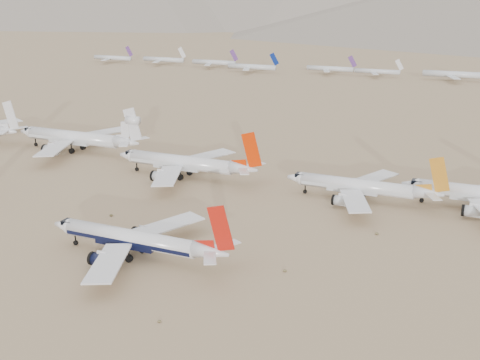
{
  "coord_description": "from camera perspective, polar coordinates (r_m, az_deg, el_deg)",
  "views": [
    {
      "loc": [
        64.3,
        -110.54,
        57.38
      ],
      "look_at": [
        -2.88,
        38.43,
        7.0
      ],
      "focal_mm": 45.0,
      "sensor_mm": 36.0,
      "label": 1
    }
  ],
  "objects": [
    {
      "name": "row2_gold_tail",
      "position": [
        177.07,
        11.57,
        -0.64
      ],
      "size": [
        44.17,
        43.2,
        15.73
      ],
      "color": "silver",
      "rests_on": "ground"
    },
    {
      "name": "distant_storage_row",
      "position": [
        449.49,
        21.48,
        9.2
      ],
      "size": [
        669.8,
        58.74,
        16.08
      ],
      "color": "silver",
      "rests_on": "ground"
    },
    {
      "name": "row2_white_trijet",
      "position": [
        236.64,
        -14.99,
        3.88
      ],
      "size": [
        53.72,
        52.5,
        19.03
      ],
      "color": "silver",
      "rests_on": "ground"
    },
    {
      "name": "ground",
      "position": [
        140.17,
        -5.43,
        -7.11
      ],
      "size": [
        7000.0,
        7000.0,
        0.0
      ],
      "primitive_type": "plane",
      "color": "#8F7753",
      "rests_on": "ground"
    },
    {
      "name": "desert_scrub",
      "position": [
        140.1,
        -21.54,
        -8.2
      ],
      "size": [
        206.06,
        121.67,
        0.63
      ],
      "color": "brown",
      "rests_on": "ground"
    },
    {
      "name": "row2_orange_tail",
      "position": [
        196.48,
        -5.1,
        1.58
      ],
      "size": [
        49.3,
        48.23,
        17.59
      ],
      "color": "silver",
      "rests_on": "ground"
    },
    {
      "name": "main_airliner",
      "position": [
        138.5,
        -9.69,
        -5.63
      ],
      "size": [
        44.97,
        43.92,
        15.87
      ],
      "color": "silver",
      "rests_on": "ground"
    }
  ]
}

